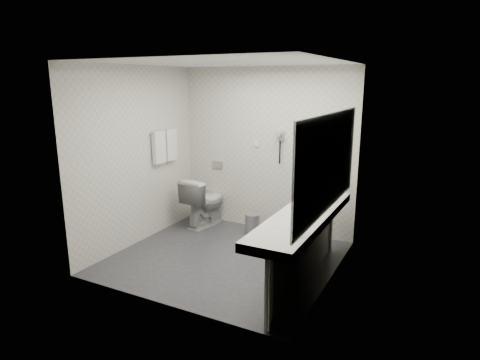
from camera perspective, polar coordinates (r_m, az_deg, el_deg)
The scene contains 31 objects.
floor at distance 5.51m, azimuth -2.14°, elevation -10.84°, with size 2.80×2.80×0.00m, color #2D2C32.
ceiling at distance 5.02m, azimuth -2.40°, elevation 16.13°, with size 2.80×2.80×0.00m, color silver.
wall_back at distance 6.26m, azimuth 3.62°, elevation 4.13°, with size 2.80×2.80×0.00m, color beige.
wall_front at distance 4.07m, azimuth -11.32°, elevation -1.30°, with size 2.80×2.80×0.00m, color beige.
wall_left at distance 5.92m, azimuth -14.15°, elevation 3.20°, with size 2.60×2.60×0.00m, color beige.
wall_right at distance 4.61m, azimuth 13.07°, elevation 0.35°, with size 2.60×2.60×0.00m, color beige.
vanity_counter at distance 4.62m, azimuth 8.83°, elevation -5.24°, with size 0.55×2.20×0.10m, color silver.
vanity_panel at distance 4.76m, azimuth 8.93°, elevation -10.12°, with size 0.03×2.15×0.75m, color gray.
vanity_post_near at distance 3.88m, azimuth 4.26°, elevation -15.83°, with size 0.06×0.06×0.75m, color silver.
vanity_post_far at distance 5.69m, azimuth 12.59°, elevation -6.29°, with size 0.06×0.06×0.75m, color silver.
mirror at distance 4.38m, azimuth 12.36°, elevation 2.39°, with size 0.02×2.20×1.05m, color #B2BCC6.
basin_near at distance 4.03m, azimuth 5.85°, elevation -7.46°, with size 0.40×0.31×0.05m, color silver.
basin_far at distance 5.20m, azimuth 11.15°, elevation -2.77°, with size 0.40×0.31×0.05m, color silver.
faucet_near at distance 3.93m, azimuth 8.54°, elevation -6.67°, with size 0.04×0.04×0.15m, color silver.
faucet_far at distance 5.13m, azimuth 13.28°, elevation -2.07°, with size 0.04×0.04×0.15m, color silver.
soap_bottle_a at distance 4.59m, azimuth 8.81°, elevation -3.95°, with size 0.05×0.05×0.11m, color white.
soap_bottle_c at distance 4.50m, azimuth 9.56°, elevation -4.36°, with size 0.04×0.04×0.11m, color white.
glass_left at distance 4.77m, azimuth 11.40°, elevation -3.33°, with size 0.07×0.07×0.12m, color silver.
glass_right at distance 4.78m, azimuth 11.68°, elevation -3.29°, with size 0.07×0.07×0.12m, color silver.
toilet at distance 6.59m, azimuth -5.02°, elevation -3.03°, with size 0.45×0.79×0.80m, color silver.
flush_plate at distance 6.69m, azimuth -3.15°, elevation 2.12°, with size 0.18×0.02×0.12m, color #B2B5BA.
pedal_bin at distance 6.22m, azimuth 1.77°, elevation -6.31°, with size 0.23×0.23×0.32m, color #B2B5BA.
bin_lid at distance 6.17m, azimuth 1.78°, elevation -4.85°, with size 0.23×0.23×0.01m, color #B2B5BA.
towel_rail at distance 6.27m, azimuth -10.64°, elevation 6.70°, with size 0.02×0.02×0.62m, color silver.
towel_near at distance 6.18m, azimuth -11.27°, elevation 4.52°, with size 0.07×0.24×0.48m, color silver.
towel_far at distance 6.40m, azimuth -9.71°, elevation 4.89°, with size 0.07×0.24×0.48m, color silver.
dryer_cradle at distance 6.10m, azimuth 5.70°, elevation 6.21°, with size 0.10×0.04×0.14m, color gray.
dryer_barrel at distance 6.04m, azimuth 5.46°, elevation 6.42°, with size 0.08×0.08×0.14m, color gray.
dryer_cord at distance 6.13m, azimuth 5.60°, elevation 3.88°, with size 0.02×0.02×0.35m, color black.
switch_plate_a at distance 6.30m, azimuth 2.34°, elevation 5.12°, with size 0.09×0.02×0.09m, color silver.
switch_plate_b at distance 6.04m, azimuth 8.38°, elevation 4.62°, with size 0.09×0.02×0.09m, color silver.
Camera 1 is at (2.48, -4.36, 2.28)m, focal length 30.47 mm.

